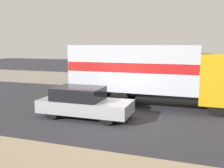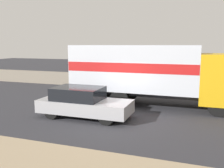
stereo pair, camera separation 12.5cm
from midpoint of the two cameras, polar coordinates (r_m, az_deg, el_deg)
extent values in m
plane|color=#2D2D33|center=(11.14, 0.10, -8.06)|extent=(80.00, 80.00, 0.00)
cube|color=gray|center=(18.43, 8.19, 0.32)|extent=(60.00, 0.35, 1.04)
cube|color=gold|center=(13.26, 23.47, 1.17)|extent=(1.75, 2.41, 2.39)
cube|color=#2D2D33|center=(13.77, 5.32, -1.74)|extent=(6.74, 1.32, 0.25)
cube|color=silver|center=(13.58, 5.40, 3.77)|extent=(6.74, 2.41, 2.40)
cube|color=red|center=(13.58, 5.41, 4.12)|extent=(6.71, 2.43, 0.48)
cylinder|color=black|center=(14.46, 22.92, -2.80)|extent=(0.98, 0.28, 0.98)
cylinder|color=black|center=(12.44, 23.45, -4.66)|extent=(0.98, 0.28, 0.98)
cylinder|color=black|center=(15.31, -0.48, -1.45)|extent=(0.98, 0.28, 0.98)
cylinder|color=black|center=(13.43, -3.49, -2.96)|extent=(0.98, 0.28, 0.98)
cylinder|color=black|center=(14.92, 4.40, -1.76)|extent=(0.98, 0.28, 0.98)
cylinder|color=black|center=(12.97, 2.02, -3.37)|extent=(0.98, 0.28, 0.98)
cube|color=#9E9EA3|center=(11.37, -5.84, -5.03)|extent=(4.17, 1.71, 0.56)
cube|color=black|center=(11.39, -7.40, -2.13)|extent=(2.17, 1.58, 0.56)
cylinder|color=black|center=(11.62, 1.55, -5.70)|extent=(0.64, 0.20, 0.64)
cylinder|color=black|center=(10.28, -1.00, -7.66)|extent=(0.64, 0.20, 0.64)
cylinder|color=black|center=(12.63, -9.72, -4.63)|extent=(0.64, 0.20, 0.64)
cylinder|color=black|center=(11.41, -13.34, -6.22)|extent=(0.64, 0.20, 0.64)
camera|label=1|loc=(0.06, -89.71, 0.05)|focal=40.00mm
camera|label=2|loc=(0.06, 90.29, -0.05)|focal=40.00mm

